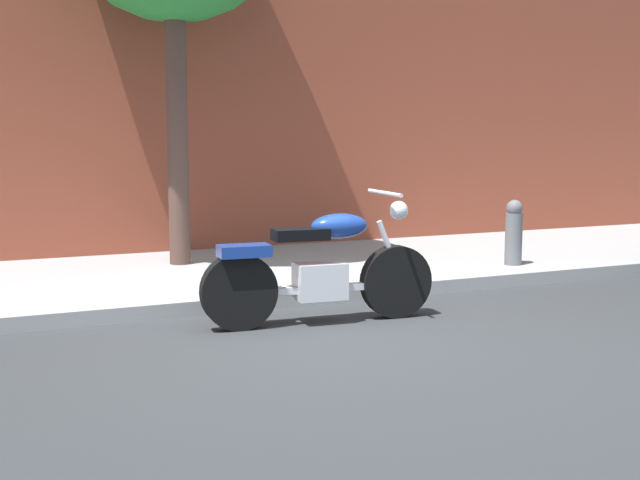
{
  "coord_description": "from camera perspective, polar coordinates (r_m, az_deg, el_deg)",
  "views": [
    {
      "loc": [
        -2.68,
        -5.87,
        1.65
      ],
      "look_at": [
        0.16,
        0.52,
        0.74
      ],
      "focal_mm": 45.37,
      "sensor_mm": 36.0,
      "label": 1
    }
  ],
  "objects": [
    {
      "name": "ground_plane",
      "position": [
        6.67,
        0.54,
        -6.95
      ],
      "size": [
        60.0,
        60.0,
        0.0
      ],
      "primitive_type": "plane",
      "color": "#303335"
    },
    {
      "name": "motorcycle",
      "position": [
        7.1,
        -0.02,
        -2.23
      ],
      "size": [
        2.13,
        0.7,
        1.16
      ],
      "color": "black",
      "rests_on": "ground"
    },
    {
      "name": "fire_hydrant",
      "position": [
        9.73,
        13.5,
        0.14
      ],
      "size": [
        0.2,
        0.2,
        0.91
      ],
      "color": "slate",
      "rests_on": "ground"
    },
    {
      "name": "sidewalk",
      "position": [
        9.28,
        -6.85,
        -2.47
      ],
      "size": [
        23.39,
        3.29,
        0.14
      ],
      "primitive_type": "cube",
      "color": "#9C9C9C",
      "rests_on": "ground"
    }
  ]
}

